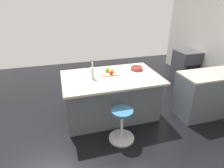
{
  "coord_description": "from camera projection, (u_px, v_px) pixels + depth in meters",
  "views": [
    {
      "loc": [
        0.91,
        2.98,
        2.27
      ],
      "look_at": [
        0.03,
        -0.07,
        0.75
      ],
      "focal_mm": 30.03,
      "sensor_mm": 36.0,
      "label": 1
    }
  ],
  "objects": [
    {
      "name": "apple_yellow",
      "position": [
        112.0,
        70.0,
        3.62
      ],
      "size": [
        0.08,
        0.08,
        0.08
      ],
      "primitive_type": "sphere",
      "color": "gold",
      "rests_on": "cutting_board"
    },
    {
      "name": "apple_red",
      "position": [
        111.0,
        73.0,
        3.52
      ],
      "size": [
        0.07,
        0.07,
        0.07
      ],
      "primitive_type": "sphere",
      "color": "red",
      "rests_on": "cutting_board"
    },
    {
      "name": "apple_green",
      "position": [
        107.0,
        70.0,
        3.63
      ],
      "size": [
        0.09,
        0.09,
        0.09
      ],
      "primitive_type": "sphere",
      "color": "#609E2D",
      "rests_on": "cutting_board"
    },
    {
      "name": "kitchen_island",
      "position": [
        111.0,
        96.0,
        3.73
      ],
      "size": [
        1.81,
        1.15,
        0.89
      ],
      "color": "#4C5156",
      "rests_on": "ground_plane"
    },
    {
      "name": "ground_plane",
      "position": [
        114.0,
        119.0,
        3.79
      ],
      "size": [
        7.42,
        7.42,
        0.0
      ],
      "primitive_type": "plane",
      "color": "black"
    },
    {
      "name": "cutting_board",
      "position": [
        110.0,
        74.0,
        3.6
      ],
      "size": [
        0.36,
        0.24,
        0.02
      ],
      "primitive_type": "cube",
      "color": "tan",
      "rests_on": "kitchen_island"
    },
    {
      "name": "fruit_bowl",
      "position": [
        137.0,
        68.0,
        3.79
      ],
      "size": [
        0.24,
        0.24,
        0.07
      ],
      "color": "#993833",
      "rests_on": "kitchen_island"
    },
    {
      "name": "water_bottle",
      "position": [
        93.0,
        73.0,
        3.35
      ],
      "size": [
        0.06,
        0.06,
        0.31
      ],
      "color": "silver",
      "rests_on": "kitchen_island"
    },
    {
      "name": "oven_range",
      "position": [
        186.0,
        66.0,
        5.33
      ],
      "size": [
        0.6,
        0.61,
        0.87
      ],
      "color": "#38383D",
      "rests_on": "ground_plane"
    },
    {
      "name": "stool_by_window",
      "position": [
        122.0,
        126.0,
        3.15
      ],
      "size": [
        0.44,
        0.44,
        0.59
      ],
      "color": "#B7B7BC",
      "rests_on": "ground_plane"
    }
  ]
}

